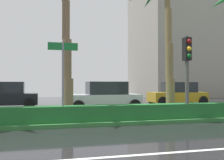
% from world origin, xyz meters
% --- Properties ---
extents(ground_plane, '(90.00, 42.00, 0.10)m').
position_xyz_m(ground_plane, '(0.00, 9.00, -0.05)').
color(ground_plane, black).
extents(median_strip, '(85.50, 4.00, 0.15)m').
position_xyz_m(median_strip, '(0.00, 8.00, 0.07)').
color(median_strip, '#2D6B33').
rests_on(median_strip, ground_plane).
extents(median_hedge, '(76.50, 0.70, 0.60)m').
position_xyz_m(median_hedge, '(0.00, 6.60, 0.45)').
color(median_hedge, '#1E6028').
rests_on(median_hedge, median_strip).
extents(traffic_signal_median_right, '(0.28, 0.43, 3.44)m').
position_xyz_m(traffic_signal_median_right, '(6.67, 6.36, 2.52)').
color(traffic_signal_median_right, '#4C4C47').
rests_on(traffic_signal_median_right, median_strip).
extents(street_name_sign, '(1.10, 0.08, 3.00)m').
position_xyz_m(street_name_sign, '(1.56, 6.43, 2.08)').
color(street_name_sign, slate).
rests_on(street_name_sign, median_strip).
extents(car_in_traffic_leading, '(4.30, 2.02, 1.72)m').
position_xyz_m(car_in_traffic_leading, '(-1.51, 14.90, 0.83)').
color(car_in_traffic_leading, black).
rests_on(car_in_traffic_leading, ground_plane).
extents(car_in_traffic_second, '(4.30, 2.02, 1.72)m').
position_xyz_m(car_in_traffic_second, '(4.50, 12.08, 0.83)').
color(car_in_traffic_second, silver).
rests_on(car_in_traffic_second, ground_plane).
extents(car_in_traffic_third, '(4.30, 2.02, 1.72)m').
position_xyz_m(car_in_traffic_third, '(10.86, 14.80, 0.83)').
color(car_in_traffic_third, '#B28C1E').
rests_on(car_in_traffic_third, ground_plane).
extents(building_far_right, '(20.27, 10.22, 15.81)m').
position_xyz_m(building_far_right, '(23.00, 27.78, 7.90)').
color(building_far_right, gray).
rests_on(building_far_right, ground_plane).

